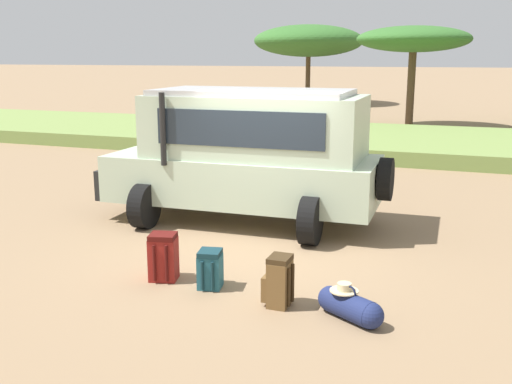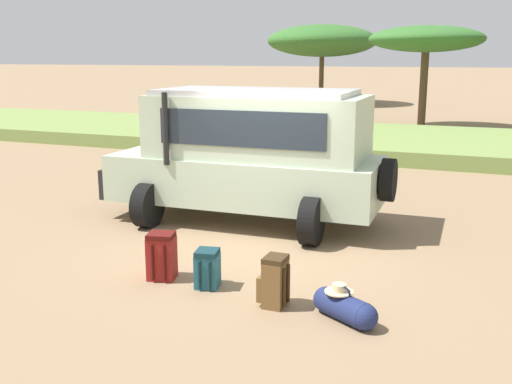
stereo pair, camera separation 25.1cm
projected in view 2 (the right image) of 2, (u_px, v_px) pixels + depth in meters
ground_plane at (255, 247)px, 9.69m from camera, size 320.00×320.00×0.00m
grass_bank at (384, 141)px, 20.00m from camera, size 120.00×7.00×0.44m
safari_vehicle at (251, 153)px, 10.88m from camera, size 5.38×2.84×2.44m
backpack_beside_front_wheel at (208, 269)px, 7.97m from camera, size 0.36×0.45×0.52m
backpack_cluster_center at (162, 256)px, 8.25m from camera, size 0.43×0.47×0.66m
backpack_near_rear_wheel at (274, 282)px, 7.35m from camera, size 0.37×0.35×0.64m
duffel_bag_low_black_case at (344, 307)px, 6.96m from camera, size 0.85×0.63×0.42m
acacia_tree_far_left at (322, 41)px, 37.65m from camera, size 6.89×6.98×4.93m
acacia_tree_left_mid at (426, 40)px, 24.87m from camera, size 4.74×4.76×4.25m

